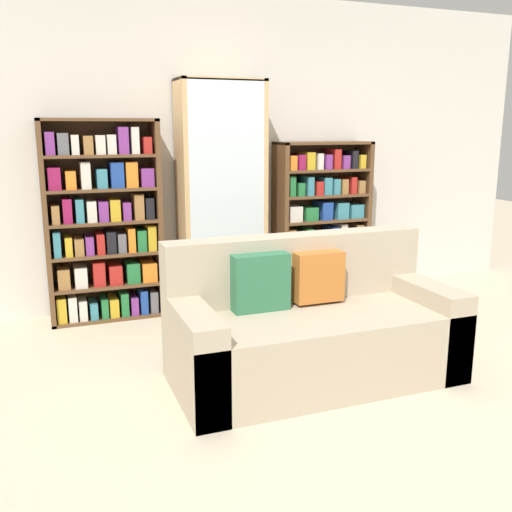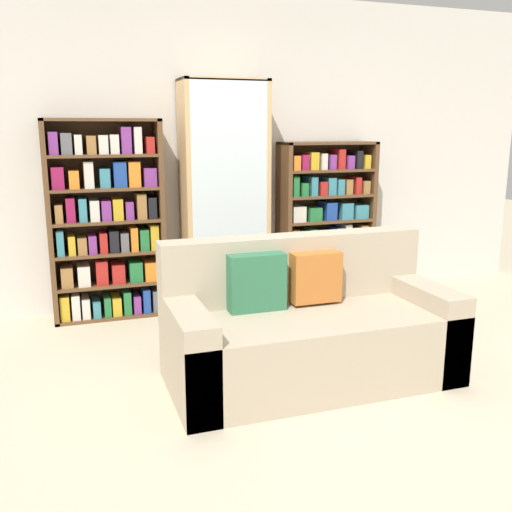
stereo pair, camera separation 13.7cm
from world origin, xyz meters
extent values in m
plane|color=beige|center=(0.00, 0.00, 0.00)|extent=(16.00, 16.00, 0.00)
cube|color=beige|center=(0.00, 2.31, 1.35)|extent=(6.23, 0.06, 2.70)
cube|color=tan|center=(-0.04, 0.39, 0.23)|extent=(1.78, 0.82, 0.45)
cube|color=tan|center=(-0.04, 0.70, 0.67)|extent=(1.78, 0.20, 0.43)
cube|color=tan|center=(-0.83, 0.39, 0.29)|extent=(0.20, 0.82, 0.57)
cube|color=tan|center=(0.76, 0.39, 0.29)|extent=(0.20, 0.82, 0.57)
cube|color=#2D6B47|center=(-0.35, 0.54, 0.63)|extent=(0.36, 0.12, 0.36)
cube|color=#B76628|center=(0.05, 0.54, 0.63)|extent=(0.32, 0.12, 0.32)
cube|color=brown|center=(-1.57, 2.10, 0.82)|extent=(0.04, 0.32, 1.64)
cube|color=brown|center=(-0.68, 2.10, 0.82)|extent=(0.04, 0.32, 1.64)
cube|color=brown|center=(-1.12, 2.10, 1.63)|extent=(0.93, 0.32, 0.02)
cube|color=brown|center=(-1.12, 2.10, 0.01)|extent=(0.93, 0.32, 0.02)
cube|color=brown|center=(-1.12, 2.26, 0.82)|extent=(0.93, 0.01, 1.64)
cube|color=brown|center=(-1.12, 2.10, 0.29)|extent=(0.85, 0.32, 0.02)
cube|color=brown|center=(-1.12, 2.10, 0.56)|extent=(0.85, 0.32, 0.02)
cube|color=brown|center=(-1.12, 2.10, 0.82)|extent=(0.85, 0.32, 0.02)
cube|color=brown|center=(-1.12, 2.10, 1.09)|extent=(0.85, 0.32, 0.02)
cube|color=brown|center=(-1.12, 2.10, 1.35)|extent=(0.85, 0.32, 0.02)
cube|color=gold|center=(-1.50, 2.09, 0.13)|extent=(0.07, 0.24, 0.21)
cube|color=beige|center=(-1.41, 2.09, 0.13)|extent=(0.07, 0.24, 0.21)
cube|color=beige|center=(-1.33, 2.09, 0.11)|extent=(0.06, 0.24, 0.17)
cube|color=teal|center=(-1.25, 2.09, 0.09)|extent=(0.06, 0.24, 0.13)
cube|color=#237038|center=(-1.16, 2.09, 0.10)|extent=(0.05, 0.24, 0.16)
cube|color=gold|center=(-1.08, 2.09, 0.10)|extent=(0.07, 0.24, 0.15)
cube|color=#237038|center=(-1.00, 2.09, 0.12)|extent=(0.06, 0.24, 0.20)
cube|color=#7A3384|center=(-0.92, 2.09, 0.10)|extent=(0.06, 0.24, 0.15)
cube|color=#1E4293|center=(-0.84, 2.09, 0.13)|extent=(0.06, 0.24, 0.20)
cube|color=#5B5B60|center=(-0.75, 2.09, 0.12)|extent=(0.06, 0.24, 0.18)
cube|color=olive|center=(-1.46, 2.09, 0.38)|extent=(0.09, 0.24, 0.16)
cube|color=beige|center=(-1.33, 2.09, 0.39)|extent=(0.10, 0.24, 0.17)
cube|color=#AD231E|center=(-1.19, 2.09, 0.40)|extent=(0.09, 0.24, 0.20)
cube|color=#AD231E|center=(-1.06, 2.09, 0.38)|extent=(0.10, 0.24, 0.16)
cube|color=#237038|center=(-0.91, 2.09, 0.39)|extent=(0.10, 0.24, 0.17)
cube|color=orange|center=(-0.78, 2.09, 0.38)|extent=(0.12, 0.24, 0.16)
cube|color=teal|center=(-1.49, 2.09, 0.67)|extent=(0.06, 0.24, 0.21)
cube|color=gold|center=(-1.41, 2.09, 0.64)|extent=(0.05, 0.24, 0.15)
cube|color=olive|center=(-1.33, 2.09, 0.64)|extent=(0.07, 0.24, 0.14)
cube|color=#7A3384|center=(-1.25, 2.09, 0.64)|extent=(0.06, 0.24, 0.15)
cube|color=#AD231E|center=(-1.16, 2.09, 0.65)|extent=(0.06, 0.24, 0.17)
cube|color=black|center=(-1.08, 2.09, 0.66)|extent=(0.07, 0.24, 0.18)
cube|color=#5B5B60|center=(-0.99, 2.09, 0.65)|extent=(0.06, 0.24, 0.16)
cube|color=orange|center=(-0.91, 2.09, 0.67)|extent=(0.06, 0.24, 0.20)
cube|color=#237038|center=(-0.83, 2.09, 0.66)|extent=(0.07, 0.24, 0.18)
cube|color=gold|center=(-0.75, 2.09, 0.67)|extent=(0.07, 0.24, 0.21)
cube|color=olive|center=(-1.49, 2.09, 0.91)|extent=(0.06, 0.24, 0.14)
cube|color=#8E1947|center=(-1.40, 2.09, 0.93)|extent=(0.07, 0.24, 0.19)
cube|color=teal|center=(-1.31, 2.09, 0.93)|extent=(0.06, 0.24, 0.19)
cube|color=beige|center=(-1.22, 2.09, 0.92)|extent=(0.07, 0.24, 0.17)
cube|color=#7A3384|center=(-1.13, 2.09, 0.91)|extent=(0.07, 0.24, 0.16)
cube|color=gold|center=(-1.03, 2.09, 0.92)|extent=(0.08, 0.24, 0.17)
cube|color=#7A3384|center=(-0.94, 2.09, 0.91)|extent=(0.06, 0.24, 0.15)
cube|color=olive|center=(-0.84, 2.09, 0.94)|extent=(0.08, 0.24, 0.21)
cube|color=black|center=(-0.76, 2.09, 0.92)|extent=(0.07, 0.24, 0.17)
cube|color=#8E1947|center=(-1.48, 2.09, 1.18)|extent=(0.09, 0.24, 0.17)
cube|color=orange|center=(-1.36, 2.09, 1.17)|extent=(0.08, 0.24, 0.14)
cube|color=beige|center=(-1.24, 2.09, 1.20)|extent=(0.07, 0.24, 0.21)
cube|color=teal|center=(-1.12, 2.09, 1.17)|extent=(0.08, 0.24, 0.15)
cube|color=#1E4293|center=(-1.00, 2.09, 1.20)|extent=(0.10, 0.24, 0.20)
cube|color=orange|center=(-0.89, 2.09, 1.20)|extent=(0.09, 0.24, 0.20)
cube|color=#7A3384|center=(-0.76, 2.09, 1.17)|extent=(0.10, 0.24, 0.15)
cube|color=#7A3384|center=(-1.49, 2.09, 1.45)|extent=(0.07, 0.24, 0.17)
cube|color=#5B5B60|center=(-1.40, 2.09, 1.45)|extent=(0.08, 0.24, 0.17)
cube|color=beige|center=(-1.31, 2.09, 1.44)|extent=(0.06, 0.24, 0.15)
cube|color=olive|center=(-1.21, 2.09, 1.44)|extent=(0.07, 0.24, 0.14)
cube|color=beige|center=(-1.12, 2.09, 1.44)|extent=(0.07, 0.24, 0.15)
cube|color=beige|center=(-1.03, 2.09, 1.44)|extent=(0.07, 0.24, 0.15)
cube|color=#7A3384|center=(-0.94, 2.09, 1.47)|extent=(0.08, 0.24, 0.21)
cube|color=beige|center=(-0.85, 2.09, 1.47)|extent=(0.06, 0.24, 0.21)
cube|color=#AD231E|center=(-0.75, 2.09, 1.43)|extent=(0.06, 0.24, 0.13)
cube|color=tan|center=(-0.46, 2.08, 0.98)|extent=(0.04, 0.36, 1.97)
cube|color=tan|center=(0.23, 2.08, 0.98)|extent=(0.04, 0.36, 1.97)
cube|color=tan|center=(-0.11, 2.08, 1.96)|extent=(0.73, 0.36, 0.02)
cube|color=tan|center=(-0.11, 2.08, 0.01)|extent=(0.73, 0.36, 0.02)
cube|color=tan|center=(-0.11, 2.26, 0.98)|extent=(0.73, 0.01, 1.97)
cube|color=silver|center=(-0.11, 1.91, 0.98)|extent=(0.65, 0.01, 1.94)
cube|color=tan|center=(-0.11, 2.08, 0.41)|extent=(0.65, 0.32, 0.02)
cube|color=tan|center=(-0.11, 2.08, 0.79)|extent=(0.65, 0.32, 0.02)
cube|color=tan|center=(-0.11, 2.08, 1.18)|extent=(0.65, 0.32, 0.02)
cube|color=tan|center=(-0.11, 2.08, 1.56)|extent=(0.65, 0.32, 0.02)
cylinder|color=silver|center=(-0.36, 2.09, 0.06)|extent=(0.01, 0.01, 0.08)
cone|color=silver|center=(-0.36, 2.09, 0.15)|extent=(0.09, 0.09, 0.10)
cylinder|color=silver|center=(-0.24, 2.07, 0.06)|extent=(0.01, 0.01, 0.08)
cone|color=silver|center=(-0.24, 2.07, 0.15)|extent=(0.09, 0.09, 0.10)
cylinder|color=silver|center=(-0.11, 2.08, 0.06)|extent=(0.01, 0.01, 0.08)
cone|color=silver|center=(-0.11, 2.08, 0.15)|extent=(0.09, 0.09, 0.10)
cylinder|color=silver|center=(0.01, 2.10, 0.06)|extent=(0.01, 0.01, 0.08)
cone|color=silver|center=(0.01, 2.10, 0.15)|extent=(0.09, 0.09, 0.10)
cylinder|color=silver|center=(0.13, 2.08, 0.06)|extent=(0.01, 0.01, 0.08)
cone|color=silver|center=(0.13, 2.08, 0.15)|extent=(0.09, 0.09, 0.10)
cylinder|color=silver|center=(-0.34, 2.07, 0.46)|extent=(0.01, 0.01, 0.08)
cone|color=silver|center=(-0.34, 2.07, 0.55)|extent=(0.09, 0.09, 0.10)
cylinder|color=silver|center=(-0.19, 2.09, 0.46)|extent=(0.01, 0.01, 0.08)
cone|color=silver|center=(-0.19, 2.09, 0.55)|extent=(0.09, 0.09, 0.10)
cylinder|color=silver|center=(-0.04, 2.09, 0.46)|extent=(0.01, 0.01, 0.08)
cone|color=silver|center=(-0.04, 2.09, 0.55)|extent=(0.09, 0.09, 0.10)
cylinder|color=silver|center=(0.12, 2.08, 0.46)|extent=(0.01, 0.01, 0.08)
cone|color=silver|center=(0.12, 2.08, 0.55)|extent=(0.09, 0.09, 0.10)
cylinder|color=silver|center=(-0.34, 2.07, 0.84)|extent=(0.01, 0.01, 0.08)
cone|color=silver|center=(-0.34, 2.07, 0.93)|extent=(0.09, 0.09, 0.10)
cylinder|color=silver|center=(-0.19, 2.09, 0.84)|extent=(0.01, 0.01, 0.08)
cone|color=silver|center=(-0.19, 2.09, 0.93)|extent=(0.09, 0.09, 0.10)
cylinder|color=silver|center=(-0.04, 2.08, 0.84)|extent=(0.01, 0.01, 0.08)
cone|color=silver|center=(-0.04, 2.08, 0.93)|extent=(0.09, 0.09, 0.10)
cylinder|color=silver|center=(0.12, 2.10, 0.84)|extent=(0.01, 0.01, 0.08)
cone|color=silver|center=(0.12, 2.10, 0.93)|extent=(0.09, 0.09, 0.10)
cylinder|color=silver|center=(-0.37, 2.09, 1.22)|extent=(0.01, 0.01, 0.07)
cone|color=silver|center=(-0.37, 2.09, 1.30)|extent=(0.07, 0.07, 0.09)
cylinder|color=silver|center=(-0.27, 2.09, 1.22)|extent=(0.01, 0.01, 0.07)
cone|color=silver|center=(-0.27, 2.09, 1.30)|extent=(0.07, 0.07, 0.09)
cylinder|color=silver|center=(-0.17, 2.09, 1.22)|extent=(0.01, 0.01, 0.07)
cone|color=silver|center=(-0.17, 2.09, 1.30)|extent=(0.07, 0.07, 0.09)
cylinder|color=silver|center=(-0.06, 2.07, 1.22)|extent=(0.01, 0.01, 0.07)
cone|color=silver|center=(-0.06, 2.07, 1.30)|extent=(0.07, 0.07, 0.09)
cylinder|color=silver|center=(0.04, 2.09, 1.22)|extent=(0.01, 0.01, 0.07)
cone|color=silver|center=(0.04, 2.09, 1.30)|extent=(0.07, 0.07, 0.09)
cylinder|color=silver|center=(0.14, 2.07, 1.22)|extent=(0.01, 0.01, 0.07)
cone|color=silver|center=(0.14, 2.07, 1.30)|extent=(0.07, 0.07, 0.09)
cylinder|color=silver|center=(-0.32, 2.10, 1.61)|extent=(0.01, 0.01, 0.07)
cone|color=silver|center=(-0.32, 2.10, 1.69)|extent=(0.09, 0.09, 0.09)
cylinder|color=silver|center=(-0.11, 2.09, 1.61)|extent=(0.01, 0.01, 0.07)
cone|color=silver|center=(-0.11, 2.09, 1.69)|extent=(0.09, 0.09, 0.09)
cylinder|color=silver|center=(0.09, 2.07, 1.61)|extent=(0.01, 0.01, 0.07)
cone|color=silver|center=(0.09, 2.07, 1.69)|extent=(0.09, 0.09, 0.09)
cube|color=brown|center=(0.45, 2.10, 0.72)|extent=(0.04, 0.32, 1.44)
cube|color=brown|center=(1.30, 2.10, 0.72)|extent=(0.04, 0.32, 1.44)
cube|color=brown|center=(0.88, 2.10, 1.43)|extent=(0.90, 0.32, 0.02)
cube|color=brown|center=(0.88, 2.10, 0.01)|extent=(0.90, 0.32, 0.02)
cube|color=brown|center=(0.88, 2.26, 0.72)|extent=(0.90, 0.01, 1.44)
cube|color=brown|center=(0.88, 2.10, 0.26)|extent=(0.82, 0.32, 0.02)
cube|color=brown|center=(0.88, 2.10, 0.49)|extent=(0.82, 0.32, 0.02)
cube|color=brown|center=(0.88, 2.10, 0.72)|extent=(0.82, 0.32, 0.02)
cube|color=brown|center=(0.88, 2.10, 0.96)|extent=(0.82, 0.32, 0.02)
cube|color=brown|center=(0.88, 2.10, 1.19)|extent=(0.82, 0.32, 0.02)
cube|color=orange|center=(0.56, 2.09, 0.09)|extent=(0.11, 0.24, 0.14)
cube|color=#237038|center=(0.72, 2.09, 0.09)|extent=(0.13, 0.24, 0.14)
cube|color=beige|center=(0.88, 2.09, 0.10)|extent=(0.14, 0.24, 0.16)
cube|color=#237038|center=(1.04, 2.09, 0.11)|extent=(0.11, 0.24, 0.16)
cube|color=#7A3384|center=(1.19, 2.09, 0.11)|extent=(0.13, 0.24, 0.18)
cube|color=olive|center=(0.55, 2.09, 0.34)|extent=(0.11, 0.24, 0.14)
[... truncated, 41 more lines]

